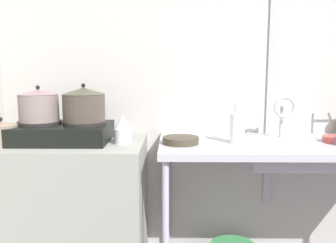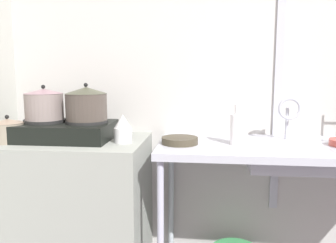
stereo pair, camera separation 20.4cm
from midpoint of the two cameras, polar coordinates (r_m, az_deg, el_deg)
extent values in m
cube|color=#B5B2AE|center=(2.48, 17.70, 9.32)|extent=(4.66, 0.10, 2.76)
cube|color=#ABACB9|center=(2.38, 14.15, 12.84)|extent=(0.05, 0.01, 2.21)
cube|color=gray|center=(2.31, -18.17, -14.15)|extent=(0.91, 0.61, 0.90)
cube|color=#ABACB9|center=(2.14, 16.30, -3.75)|extent=(1.50, 0.61, 0.04)
cylinder|color=#A7A8BD|center=(1.97, -3.53, -18.49)|extent=(0.04, 0.04, 0.86)
cylinder|color=#A7B1B9|center=(2.45, -2.60, -12.90)|extent=(0.04, 0.04, 0.86)
cube|color=black|center=(2.18, -19.21, -1.76)|extent=(0.55, 0.39, 0.10)
cylinder|color=black|center=(2.22, -22.46, -0.19)|extent=(0.25, 0.25, 0.02)
cylinder|color=black|center=(2.13, -15.97, -0.21)|extent=(0.25, 0.25, 0.02)
cylinder|color=gray|center=(2.21, -22.58, 2.04)|extent=(0.22, 0.22, 0.16)
cone|color=gray|center=(2.20, -22.72, 4.41)|extent=(0.23, 0.23, 0.03)
sphere|color=black|center=(2.20, -22.75, 5.07)|extent=(0.02, 0.02, 0.02)
cylinder|color=#443B35|center=(2.12, -16.07, 2.13)|extent=(0.24, 0.24, 0.16)
cone|color=#3D3E2F|center=(2.11, -16.17, 4.76)|extent=(0.25, 0.25, 0.04)
sphere|color=black|center=(2.11, -16.21, 5.60)|extent=(0.02, 0.02, 0.02)
cylinder|color=gray|center=(2.20, -27.67, -2.01)|extent=(0.18, 0.18, 0.11)
cone|color=#86705D|center=(2.19, -27.79, -0.27)|extent=(0.19, 0.19, 0.02)
sphere|color=black|center=(2.19, -27.83, 0.32)|extent=(0.02, 0.02, 0.02)
cylinder|color=silver|center=(2.04, -10.11, -2.34)|extent=(0.10, 0.10, 0.09)
cone|color=silver|center=(2.03, -10.17, -0.09)|extent=(0.10, 0.10, 0.08)
cube|color=#ABACB9|center=(2.10, 15.57, -5.08)|extent=(0.43, 0.35, 0.12)
cylinder|color=#ABACB9|center=(2.27, 15.31, -0.05)|extent=(0.02, 0.02, 0.19)
torus|color=#ABACB9|center=(2.21, 15.77, 2.20)|extent=(0.13, 0.02, 0.13)
cylinder|color=#3B3427|center=(2.01, -0.86, -3.06)|extent=(0.21, 0.21, 0.04)
cylinder|color=#B1443B|center=(2.22, 23.09, -2.66)|extent=(0.15, 0.15, 0.04)
cylinder|color=white|center=(2.03, 8.25, -1.14)|extent=(0.08, 0.08, 0.17)
cylinder|color=white|center=(2.01, 8.31, 2.02)|extent=(0.04, 0.04, 0.05)
camera|label=1|loc=(0.10, -92.86, -0.42)|focal=37.93mm
camera|label=2|loc=(0.10, 87.14, 0.42)|focal=37.93mm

